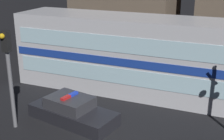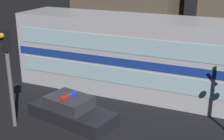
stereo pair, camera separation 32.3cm
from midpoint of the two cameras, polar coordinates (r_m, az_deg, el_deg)
The scene contains 3 objects.
train at distance 17.44m, azimuth 5.47°, elevation 2.52°, with size 15.05×3.16×4.31m.
police_car at distance 14.89m, azimuth -7.90°, elevation -7.50°, with size 4.50×2.54×1.30m.
traffic_light_corner at distance 14.07m, azimuth -18.98°, elevation 0.26°, with size 0.30×0.46×4.45m.
Camera 1 is at (3.92, -8.51, 7.05)m, focal length 50.00 mm.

